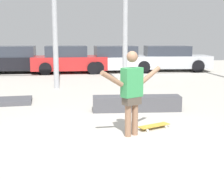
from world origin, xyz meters
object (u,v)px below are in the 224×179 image
object	(u,v)px
skateboarder	(132,90)
parked_car_black	(14,60)
parked_car_white	(117,59)
parked_car_silver	(169,59)
grind_box	(137,103)
skateboard	(154,126)
parked_car_red	(69,60)

from	to	relation	value
skateboarder	parked_car_black	world-z (taller)	skateboarder
parked_car_white	parked_car_silver	bearing A→B (deg)	-0.08
grind_box	skateboarder	bearing A→B (deg)	-104.83
skateboard	parked_car_black	distance (m)	12.04
skateboard	parked_car_red	size ratio (longest dim) A/B	0.20
grind_box	parked_car_red	bearing A→B (deg)	101.64
skateboarder	skateboard	world-z (taller)	skateboarder
skateboarder	parked_car_white	distance (m)	11.16
parked_car_red	parked_car_silver	xyz separation A→B (m)	(5.66, 0.13, -0.01)
parked_car_red	parked_car_silver	distance (m)	5.66
grind_box	parked_car_white	distance (m)	9.07
parked_car_silver	skateboarder	bearing A→B (deg)	-106.18
parked_car_black	parked_car_red	bearing A→B (deg)	-8.38
grind_box	parked_car_silver	bearing A→B (deg)	67.38
skateboarder	parked_car_silver	world-z (taller)	skateboarder
parked_car_black	parked_car_silver	bearing A→B (deg)	-2.86
skateboard	parked_car_silver	xyz separation A→B (m)	(3.77, 10.78, 0.62)
parked_car_red	skateboard	bearing A→B (deg)	-79.92
grind_box	parked_car_black	bearing A→B (deg)	117.02
grind_box	parked_car_black	world-z (taller)	parked_car_black
parked_car_black	parked_car_red	world-z (taller)	parked_car_red
skateboarder	grind_box	world-z (taller)	skateboarder
parked_car_white	parked_car_black	bearing A→B (deg)	174.27
parked_car_red	parked_car_white	xyz separation A→B (m)	(2.67, 0.02, -0.01)
parked_car_black	grind_box	bearing A→B (deg)	-64.26
skateboarder	parked_car_black	bearing A→B (deg)	82.02
skateboarder	parked_car_black	distance (m)	12.18
skateboarder	parked_car_silver	distance (m)	12.00
parked_car_black	skateboard	bearing A→B (deg)	-67.65
skateboarder	grind_box	bearing A→B (deg)	46.84
parked_car_black	parked_car_white	world-z (taller)	parked_car_black
skateboard	grind_box	distance (m)	1.65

